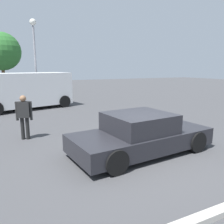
# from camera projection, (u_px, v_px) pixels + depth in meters

# --- Properties ---
(ground_plane) EXTENTS (80.00, 80.00, 0.00)m
(ground_plane) POSITION_uv_depth(u_px,v_px,m) (140.00, 156.00, 6.68)
(ground_plane) COLOR #424244
(sedan_foreground) EXTENTS (4.45, 2.26, 1.22)m
(sedan_foreground) POSITION_uv_depth(u_px,v_px,m) (141.00, 135.00, 6.90)
(sedan_foreground) COLOR #232328
(sedan_foreground) RESTS_ON ground_plane
(dog) EXTENTS (0.66, 0.40, 0.41)m
(dog) POSITION_uv_depth(u_px,v_px,m) (175.00, 122.00, 9.72)
(dog) COLOR olive
(dog) RESTS_ON ground_plane
(van_white) EXTENTS (5.66, 3.34, 2.21)m
(van_white) POSITION_uv_depth(u_px,v_px,m) (26.00, 90.00, 14.10)
(van_white) COLOR white
(van_white) RESTS_ON ground_plane
(pedestrian) EXTENTS (0.55, 0.35, 1.59)m
(pedestrian) POSITION_uv_depth(u_px,v_px,m) (24.00, 114.00, 8.10)
(pedestrian) COLOR black
(pedestrian) RESTS_ON ground_plane
(light_post_near) EXTENTS (0.44, 0.44, 5.80)m
(light_post_near) POSITION_uv_depth(u_px,v_px,m) (34.00, 46.00, 15.88)
(light_post_near) COLOR gray
(light_post_near) RESTS_ON ground_plane
(tree_back_left) EXTENTS (4.03, 4.03, 6.23)m
(tree_back_left) POSITION_uv_depth(u_px,v_px,m) (1.00, 51.00, 24.35)
(tree_back_left) COLOR brown
(tree_back_left) RESTS_ON ground_plane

